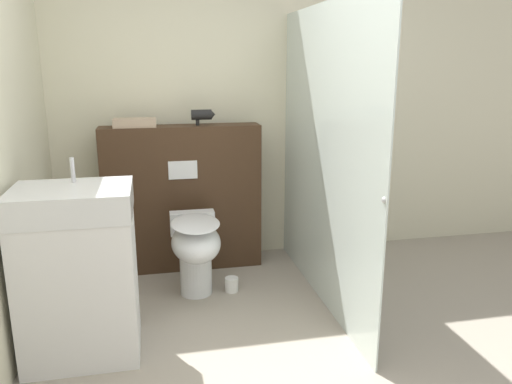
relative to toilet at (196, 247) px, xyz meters
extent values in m
cube|color=beige|center=(0.30, 0.80, 0.88)|extent=(8.00, 0.06, 2.50)
cube|color=#3D2819|center=(-0.04, 0.56, 0.21)|extent=(1.23, 0.23, 1.16)
cube|color=white|center=(-0.04, 0.44, 0.47)|extent=(0.22, 0.01, 0.14)
cube|color=silver|center=(0.86, -0.18, 0.64)|extent=(0.01, 1.91, 2.01)
sphere|color=#B2B2B7|center=(0.86, -1.11, 0.59)|extent=(0.04, 0.04, 0.04)
cylinder|color=white|center=(0.00, 0.04, -0.17)|extent=(0.23, 0.23, 0.39)
ellipsoid|color=white|center=(0.00, -0.05, 0.05)|extent=(0.34, 0.49, 0.26)
ellipsoid|color=white|center=(0.00, -0.05, 0.19)|extent=(0.33, 0.48, 0.02)
cube|color=white|center=(0.00, 0.23, 0.11)|extent=(0.33, 0.11, 0.17)
cube|color=white|center=(-0.70, -0.60, 0.04)|extent=(0.62, 0.47, 0.83)
cube|color=white|center=(-0.70, -0.60, 0.54)|extent=(0.63, 0.48, 0.16)
cylinder|color=silver|center=(-0.70, -0.47, 0.69)|extent=(0.02, 0.02, 0.14)
cylinder|color=black|center=(0.12, 0.54, 0.87)|extent=(0.15, 0.08, 0.08)
cone|color=black|center=(0.21, 0.54, 0.87)|extent=(0.03, 0.07, 0.07)
cylinder|color=black|center=(0.09, 0.54, 0.83)|extent=(0.03, 0.03, 0.07)
cube|color=tan|center=(-0.38, 0.54, 0.82)|extent=(0.32, 0.16, 0.06)
cylinder|color=white|center=(0.26, 0.01, -0.32)|extent=(0.10, 0.10, 0.10)
camera|label=1|loc=(-0.27, -3.32, 1.26)|focal=35.00mm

